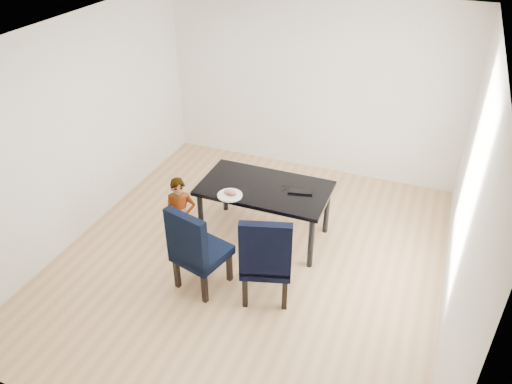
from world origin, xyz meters
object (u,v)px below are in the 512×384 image
at_px(child, 181,216).
at_px(plate, 230,195).
at_px(dining_table, 265,212).
at_px(chair_left, 202,246).
at_px(chair_right, 267,254).
at_px(laptop, 301,190).

distance_m(child, plate, 0.65).
relative_size(dining_table, plate, 5.31).
height_order(child, plate, child).
bearing_deg(dining_table, chair_left, -106.71).
relative_size(chair_left, chair_right, 0.96).
relative_size(dining_table, chair_right, 1.43).
relative_size(dining_table, chair_left, 1.48).
bearing_deg(chair_left, chair_right, 23.61).
distance_m(dining_table, child, 1.07).
bearing_deg(child, chair_right, -40.19).
bearing_deg(chair_right, dining_table, 94.94).
height_order(dining_table, chair_right, chair_right).
distance_m(chair_left, child, 0.68).
bearing_deg(plate, dining_table, 47.41).
xyz_separation_m(chair_right, child, (-1.23, 0.34, -0.05)).
xyz_separation_m(dining_table, plate, (-0.32, -0.35, 0.38)).
height_order(child, laptop, child).
relative_size(chair_right, plate, 3.72).
bearing_deg(chair_left, laptop, 71.66).
distance_m(dining_table, plate, 0.61).
bearing_deg(laptop, chair_left, 45.47).
bearing_deg(chair_right, chair_left, 172.41).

